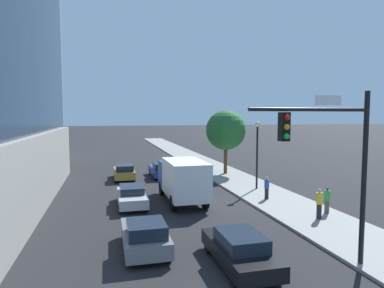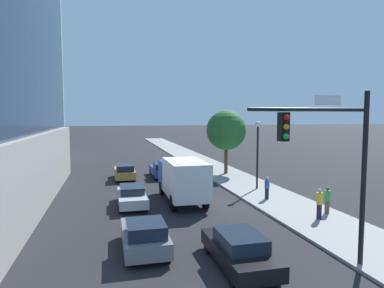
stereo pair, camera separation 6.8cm
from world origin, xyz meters
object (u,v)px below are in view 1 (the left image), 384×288
street_tree (226,130)px  pedestrian_yellow_shirt (319,203)px  box_truck (183,178)px  pedestrian_green_shirt (327,200)px  construction_building (2,35)px  car_silver (132,196)px  car_gray (145,235)px  car_gold (124,172)px  car_black (240,249)px  traffic_light_pole (332,150)px  street_lamp (257,144)px  car_blue (160,170)px  pedestrian_blue_shirt (267,188)px

street_tree → pedestrian_yellow_shirt: bearing=-90.1°
box_truck → pedestrian_green_shirt: (7.80, -5.28, -0.76)m
construction_building → car_silver: 37.57m
car_gray → car_gold: bearing=90.0°
car_black → car_silver: (-3.52, 10.40, -0.02)m
construction_building → pedestrian_green_shirt: bearing=-53.1°
traffic_light_pole → car_gold: traffic_light_pole is taller
street_lamp → pedestrian_green_shirt: size_ratio=3.38×
car_gray → street_lamp: bearing=45.2°
car_black → street_tree: bearing=71.7°
street_lamp → box_truck: 7.30m
street_tree → box_truck: 12.11m
car_gold → car_gray: size_ratio=1.06×
street_lamp → traffic_light_pole: bearing=-104.0°
street_tree → pedestrian_green_shirt: size_ratio=4.00×
car_blue → car_silver: bearing=-109.3°
car_silver → car_gold: bearing=90.0°
street_lamp → pedestrian_green_shirt: street_lamp is taller
construction_building → car_black: size_ratio=8.90×
street_tree → car_gold: size_ratio=1.48×
traffic_light_pole → street_tree: traffic_light_pole is taller
street_lamp → car_silver: size_ratio=1.23×
street_lamp → street_tree: 7.54m
pedestrian_yellow_shirt → car_gold: bearing=122.8°
car_gold → pedestrian_blue_shirt: size_ratio=2.72×
car_silver → pedestrian_green_shirt: pedestrian_green_shirt is taller
traffic_light_pole → car_black: size_ratio=1.50×
car_gray → box_truck: (3.52, 8.04, 1.00)m
box_truck → street_lamp: bearing=18.3°
street_tree → car_gold: (-10.21, -0.05, -3.84)m
car_black → car_silver: car_black is taller
street_tree → pedestrian_yellow_shirt: size_ratio=3.68×
car_silver → pedestrian_green_shirt: (11.32, -5.19, 0.29)m
traffic_light_pole → car_black: traffic_light_pole is taller
car_blue → pedestrian_green_shirt: pedestrian_green_shirt is taller
street_tree → box_truck: size_ratio=0.97×
pedestrian_yellow_shirt → car_silver: bearing=149.2°
car_black → car_gold: car_gold is taller
car_black → street_lamp: bearing=62.3°
traffic_light_pole → pedestrian_blue_shirt: traffic_light_pole is taller
traffic_light_pole → pedestrian_blue_shirt: (2.65, 10.53, -3.78)m
street_lamp → pedestrian_blue_shirt: (-0.81, -3.38, -2.79)m
car_blue → pedestrian_green_shirt: (7.80, -15.27, 0.24)m
traffic_light_pole → pedestrian_blue_shirt: 11.50m
construction_building → car_gray: (15.24, -38.09, -16.41)m
street_tree → car_black: size_ratio=1.41×
street_tree → pedestrian_blue_shirt: (-0.83, -10.88, -3.61)m
construction_building → car_black: construction_building is taller
construction_building → pedestrian_green_shirt: construction_building is taller
car_gray → pedestrian_blue_shirt: (9.38, 6.86, 0.23)m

